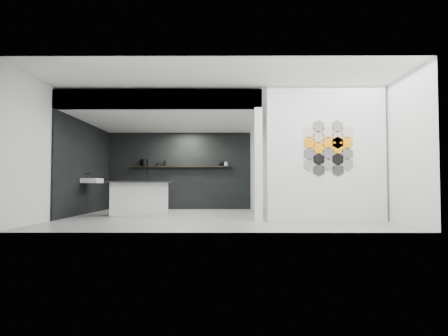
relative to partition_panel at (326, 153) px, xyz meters
The scene contains 17 objects.
floor 2.82m from the partition_panel, 155.80° to the left, with size 7.00×6.00×0.01m, color gray.
partition_panel is the anchor object (origin of this frame).
bay_clad_back 5.31m from the partition_panel, 131.60° to the left, with size 4.40×0.04×2.35m, color black.
bay_clad_left 6.04m from the partition_panel, 160.65° to the left, with size 0.04×4.00×2.35m, color black.
bulkhead 4.21m from the partition_panel, 150.43° to the left, with size 4.40×4.00×0.40m, color silver.
corner_column 1.42m from the partition_panel, behind, with size 0.16×0.16×2.35m, color silver.
fascia_beam 3.71m from the partition_panel, behind, with size 4.40×0.16×0.40m, color silver.
wall_basin 5.78m from the partition_panel, 161.77° to the left, with size 0.40×0.60×0.12m, color silver.
display_shelf 5.17m from the partition_panel, 131.55° to the left, with size 3.00×0.15×0.04m, color black.
kitchen_island 4.65m from the partition_panel, 158.95° to the left, with size 1.71×1.08×1.27m.
stockpot 5.98m from the partition_panel, 139.75° to the left, with size 0.24×0.24×0.20m, color black.
kettle 4.46m from the partition_panel, 119.84° to the left, with size 0.16×0.16×0.14m, color black.
glass_bowl 4.39m from the partition_panel, 118.23° to the left, with size 0.13×0.13×0.09m, color gray.
glass_vase 4.39m from the partition_panel, 118.23° to the left, with size 0.09×0.09×0.13m, color gray.
bottle_dark 5.53m from the partition_panel, 135.64° to the left, with size 0.06×0.06×0.17m, color black.
utensil_cup 5.69m from the partition_panel, 137.25° to the left, with size 0.07×0.07×0.09m, color black.
hex_tile_cluster 0.14m from the partition_panel, 68.73° to the right, with size 1.04×0.02×1.16m.
Camera 1 is at (0.14, -9.27, 0.75)m, focal length 32.00 mm.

